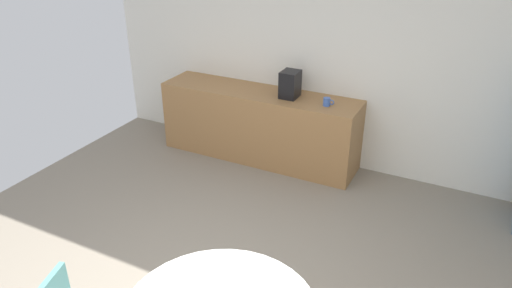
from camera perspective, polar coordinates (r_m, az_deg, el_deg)
The scene contains 4 objects.
wall_back at distance 5.78m, azimuth 8.68°, elevation 9.86°, with size 6.00×0.10×2.60m, color white.
counter_block at distance 6.04m, azimuth 0.37°, elevation 2.28°, with size 2.52×0.60×0.90m, color #9E7042.
mug_white at distance 5.48m, azimuth 8.50°, elevation 5.01°, with size 0.13×0.08×0.09m.
coffee_maker at distance 5.65m, azimuth 4.10°, elevation 7.15°, with size 0.20×0.24×0.32m, color black.
Camera 1 is at (1.70, -2.28, 2.94)m, focal length 33.41 mm.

